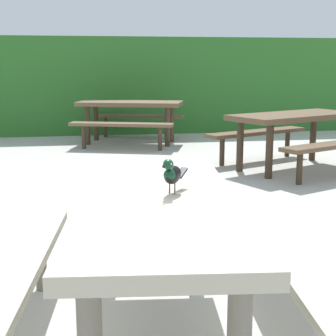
# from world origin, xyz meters

# --- Properties ---
(ground_plane) EXTENTS (60.00, 60.00, 0.00)m
(ground_plane) POSITION_xyz_m (0.00, 0.00, 0.00)
(ground_plane) COLOR #B7B5AD
(hedge_wall) EXTENTS (28.00, 1.78, 1.91)m
(hedge_wall) POSITION_xyz_m (0.00, 8.44, 0.96)
(hedge_wall) COLOR #2D6B28
(hedge_wall) RESTS_ON ground
(picnic_table_foreground) EXTENTS (1.85, 1.87, 0.74)m
(picnic_table_foreground) POSITION_xyz_m (0.12, -0.24, 0.56)
(picnic_table_foreground) COLOR #B2A893
(picnic_table_foreground) RESTS_ON ground
(bird_grackle) EXTENTS (0.17, 0.26, 0.18)m
(bird_grackle) POSITION_xyz_m (0.20, -0.16, 0.84)
(bird_grackle) COLOR black
(bird_grackle) RESTS_ON picnic_table_foreground
(picnic_table_mid_left) EXTENTS (2.26, 2.24, 0.74)m
(picnic_table_mid_left) POSITION_xyz_m (2.50, 3.81, 0.56)
(picnic_table_mid_left) COLOR brown
(picnic_table_mid_left) RESTS_ON ground
(picnic_table_far_centre) EXTENTS (2.13, 2.11, 0.74)m
(picnic_table_far_centre) POSITION_xyz_m (0.55, 6.43, 0.56)
(picnic_table_far_centre) COLOR brown
(picnic_table_far_centre) RESTS_ON ground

